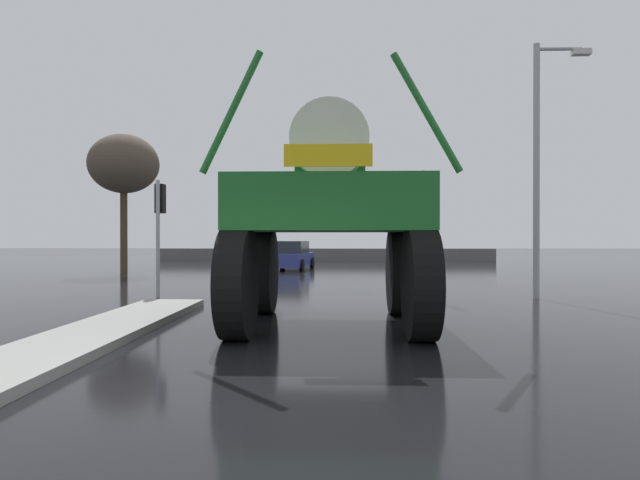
% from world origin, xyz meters
% --- Properties ---
extents(ground_plane, '(120.00, 120.00, 0.00)m').
position_xyz_m(ground_plane, '(0.00, 18.00, 0.00)').
color(ground_plane, black).
extents(median_island, '(1.48, 9.22, 0.15)m').
position_xyz_m(median_island, '(-3.21, 2.85, 0.07)').
color(median_island, gray).
rests_on(median_island, ground).
extents(oversize_sprayer, '(4.34, 5.10, 4.81)m').
position_xyz_m(oversize_sprayer, '(0.77, 4.50, 2.11)').
color(oversize_sprayer, black).
rests_on(oversize_sprayer, ground).
extents(sedan_ahead, '(2.34, 4.30, 1.52)m').
position_xyz_m(sedan_ahead, '(-1.60, 22.79, 0.71)').
color(sedan_ahead, navy).
rests_on(sedan_ahead, ground).
extents(traffic_signal_near_left, '(0.24, 0.54, 3.36)m').
position_xyz_m(traffic_signal_near_left, '(-4.23, 9.36, 2.45)').
color(traffic_signal_near_left, '#A8AAAF').
rests_on(traffic_signal_near_left, ground).
extents(traffic_signal_near_right, '(0.24, 0.54, 3.59)m').
position_xyz_m(traffic_signal_near_right, '(3.30, 9.35, 2.62)').
color(traffic_signal_near_right, '#A8AAAF').
rests_on(traffic_signal_near_right, ground).
extents(streetlight_near_right, '(1.57, 0.24, 7.15)m').
position_xyz_m(streetlight_near_right, '(6.60, 9.31, 3.98)').
color(streetlight_near_right, '#A8AAAF').
rests_on(streetlight_near_right, ground).
extents(bare_tree_left, '(3.28, 3.28, 6.60)m').
position_xyz_m(bare_tree_left, '(-9.26, 19.30, 5.16)').
color(bare_tree_left, '#473828').
rests_on(bare_tree_left, ground).
extents(roadside_barrier, '(24.31, 0.24, 0.90)m').
position_xyz_m(roadside_barrier, '(0.00, 33.17, 0.45)').
color(roadside_barrier, '#59595B').
rests_on(roadside_barrier, ground).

